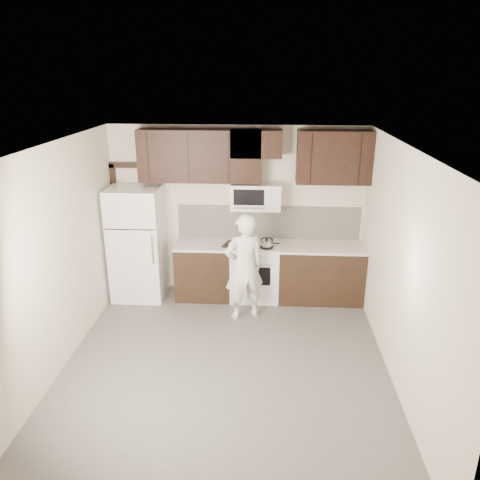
# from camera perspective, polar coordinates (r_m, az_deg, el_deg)

# --- Properties ---
(floor) EXTENTS (4.50, 4.50, 0.00)m
(floor) POSITION_cam_1_polar(r_m,az_deg,el_deg) (6.02, -1.80, -15.13)
(floor) COLOR #585452
(floor) RESTS_ON ground
(back_wall) EXTENTS (4.00, 0.00, 4.00)m
(back_wall) POSITION_cam_1_polar(r_m,az_deg,el_deg) (7.48, -0.34, 3.53)
(back_wall) COLOR beige
(back_wall) RESTS_ON ground
(ceiling) EXTENTS (4.50, 4.50, 0.00)m
(ceiling) POSITION_cam_1_polar(r_m,az_deg,el_deg) (4.99, -2.14, 11.17)
(ceiling) COLOR white
(ceiling) RESTS_ON back_wall
(counter_run) EXTENTS (2.95, 0.64, 0.91)m
(counter_run) POSITION_cam_1_polar(r_m,az_deg,el_deg) (7.48, 4.14, -3.82)
(counter_run) COLOR black
(counter_run) RESTS_ON floor
(stove) EXTENTS (0.76, 0.66, 0.94)m
(stove) POSITION_cam_1_polar(r_m,az_deg,el_deg) (7.48, 1.81, -3.74)
(stove) COLOR white
(stove) RESTS_ON floor
(backsplash) EXTENTS (2.90, 0.02, 0.54)m
(backsplash) POSITION_cam_1_polar(r_m,az_deg,el_deg) (7.50, 3.47, 2.19)
(backsplash) COLOR beige
(backsplash) RESTS_ON counter_run
(upper_cabinets) EXTENTS (3.48, 0.35, 0.78)m
(upper_cabinets) POSITION_cam_1_polar(r_m,az_deg,el_deg) (7.09, 1.25, 10.35)
(upper_cabinets) COLOR black
(upper_cabinets) RESTS_ON back_wall
(microwave) EXTENTS (0.76, 0.42, 0.40)m
(microwave) POSITION_cam_1_polar(r_m,az_deg,el_deg) (7.20, 1.94, 5.35)
(microwave) COLOR white
(microwave) RESTS_ON upper_cabinets
(refrigerator) EXTENTS (0.80, 0.76, 1.80)m
(refrigerator) POSITION_cam_1_polar(r_m,az_deg,el_deg) (7.54, -12.35, -0.40)
(refrigerator) COLOR white
(refrigerator) RESTS_ON floor
(door_trim) EXTENTS (0.50, 0.08, 2.12)m
(door_trim) POSITION_cam_1_polar(r_m,az_deg,el_deg) (7.83, -14.54, 2.87)
(door_trim) COLOR black
(door_trim) RESTS_ON floor
(saucepan) EXTENTS (0.28, 0.16, 0.16)m
(saucepan) POSITION_cam_1_polar(r_m,az_deg,el_deg) (7.14, 3.28, -0.48)
(saucepan) COLOR silver
(saucepan) RESTS_ON stove
(baking_tray) EXTENTS (0.45, 0.39, 0.02)m
(baking_tray) POSITION_cam_1_polar(r_m,az_deg,el_deg) (7.23, -0.40, -0.63)
(baking_tray) COLOR black
(baking_tray) RESTS_ON counter_run
(pizza) EXTENTS (0.32, 0.32, 0.02)m
(pizza) POSITION_cam_1_polar(r_m,az_deg,el_deg) (7.23, -0.40, -0.48)
(pizza) COLOR #D3BA8D
(pizza) RESTS_ON baking_tray
(person) EXTENTS (0.69, 0.58, 1.60)m
(person) POSITION_cam_1_polar(r_m,az_deg,el_deg) (6.73, 0.51, -3.34)
(person) COLOR white
(person) RESTS_ON floor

